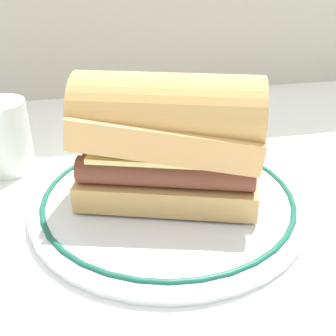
{
  "coord_description": "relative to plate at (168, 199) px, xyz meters",
  "views": [
    {
      "loc": [
        -0.09,
        -0.36,
        0.25
      ],
      "look_at": [
        -0.01,
        0.01,
        0.04
      ],
      "focal_mm": 44.88,
      "sensor_mm": 36.0,
      "label": 1
    }
  ],
  "objects": [
    {
      "name": "drinking_glass",
      "position": [
        -0.18,
        0.12,
        0.03
      ],
      "size": [
        0.06,
        0.06,
        0.09
      ],
      "color": "silver",
      "rests_on": "ground_plane"
    },
    {
      "name": "plate",
      "position": [
        0.0,
        0.0,
        0.0
      ],
      "size": [
        0.28,
        0.28,
        0.01
      ],
      "color": "white",
      "rests_on": "ground_plane"
    },
    {
      "name": "ground_plane",
      "position": [
        0.01,
        -0.01,
        -0.01
      ],
      "size": [
        1.5,
        1.5,
        0.0
      ],
      "primitive_type": "plane",
      "color": "white"
    },
    {
      "name": "butter_knife",
      "position": [
        0.09,
        0.21,
        -0.0
      ],
      "size": [
        0.05,
        0.16,
        0.01
      ],
      "color": "silver",
      "rests_on": "ground_plane"
    },
    {
      "name": "sausage_sandwich",
      "position": [
        -0.0,
        0.0,
        0.07
      ],
      "size": [
        0.2,
        0.14,
        0.13
      ],
      "rotation": [
        0.0,
        0.0,
        -0.31
      ],
      "color": "tan",
      "rests_on": "plate"
    }
  ]
}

